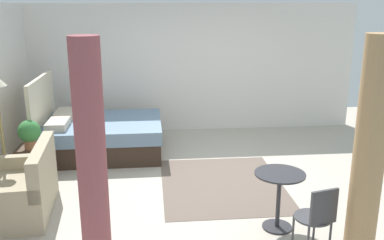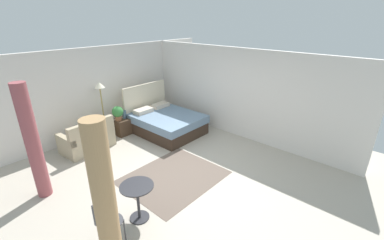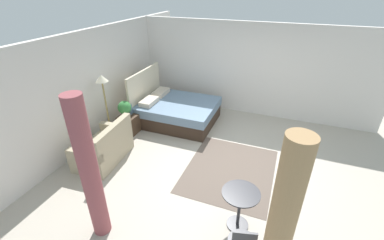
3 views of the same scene
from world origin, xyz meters
TOP-DOWN VIEW (x-y plane):
  - ground_plane at (0.00, 0.00)m, footprint 8.21×9.54m
  - wall_back at (0.00, 3.27)m, footprint 8.21×0.12m
  - wall_right at (2.61, 0.00)m, footprint 0.12×6.54m
  - area_rug at (-0.24, -0.12)m, footprint 2.06×1.72m
  - bed at (1.29, 1.79)m, footprint 1.62×2.02m
  - couch at (-0.84, 2.47)m, footprint 1.30×0.85m
  - nightstand at (0.31, 2.64)m, footprint 0.44×0.43m
  - potted_plant at (0.21, 2.63)m, footprint 0.32×0.32m
  - vase at (0.43, 2.65)m, footprint 0.12×0.12m
  - floor_lamp at (-0.08, 2.91)m, footprint 0.28×0.28m
  - balcony_table at (-1.51, -0.55)m, footprint 0.57×0.57m
  - curtain_left at (-2.36, -1.10)m, footprint 0.28×0.28m
  - curtain_right at (-2.36, 1.39)m, footprint 0.26×0.26m

SIDE VIEW (x-z plane):
  - ground_plane at x=0.00m, z-range -0.02..0.00m
  - area_rug at x=-0.24m, z-range 0.00..0.01m
  - nightstand at x=0.31m, z-range 0.00..0.48m
  - couch at x=-0.84m, z-range -0.14..0.72m
  - bed at x=1.29m, z-range -0.35..1.00m
  - balcony_table at x=-1.51m, z-range 0.13..0.81m
  - vase at x=0.43m, z-range 0.48..0.71m
  - potted_plant at x=0.21m, z-range 0.51..0.94m
  - curtain_left at x=-2.36m, z-range 0.00..2.28m
  - curtain_right at x=-2.36m, z-range 0.00..2.28m
  - wall_back at x=0.00m, z-range 0.00..2.53m
  - wall_right at x=2.61m, z-range 0.00..2.53m
  - floor_lamp at x=-0.08m, z-range 0.50..2.12m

